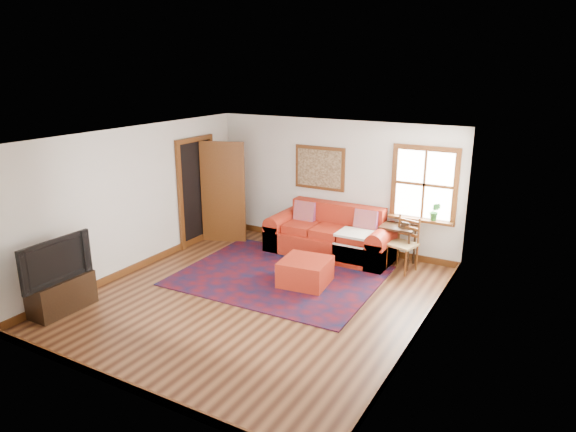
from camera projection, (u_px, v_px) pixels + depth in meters
The scene contains 13 objects.
ground at pixel (259, 297), 8.00m from camera, with size 5.50×5.50×0.00m, color #3F1F11.
room_envelope at pixel (257, 194), 7.54m from camera, with size 5.04×5.54×2.52m.
window at pixel (425, 193), 9.05m from camera, with size 1.18×0.20×1.38m.
doorway at pixel (213, 191), 10.23m from camera, with size 0.89×1.08×2.14m.
framed_artwork at pixel (320, 168), 9.97m from camera, with size 1.05×0.07×0.85m.
persian_rug at pixel (280, 276), 8.79m from camera, with size 3.29×2.63×0.02m, color #510B13.
red_leather_sofa at pixel (331, 239), 9.74m from camera, with size 2.39×0.99×0.94m.
red_ottoman at pixel (305, 272), 8.41m from camera, with size 0.76×0.76×0.43m, color #B02A16.
side_table at pixel (398, 233), 9.14m from camera, with size 0.61×0.45×0.73m.
ladder_back_chair at pixel (404, 242), 8.94m from camera, with size 0.54×0.53×0.96m.
media_cabinet at pixel (62, 294), 7.51m from camera, with size 0.42×0.93×0.51m, color black.
television at pixel (51, 260), 7.25m from camera, with size 1.13×0.15×0.65m, color black.
candle_hurricane at pixel (83, 264), 7.72m from camera, with size 0.12×0.12×0.18m.
Camera 1 is at (4.00, -6.14, 3.49)m, focal length 32.00 mm.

